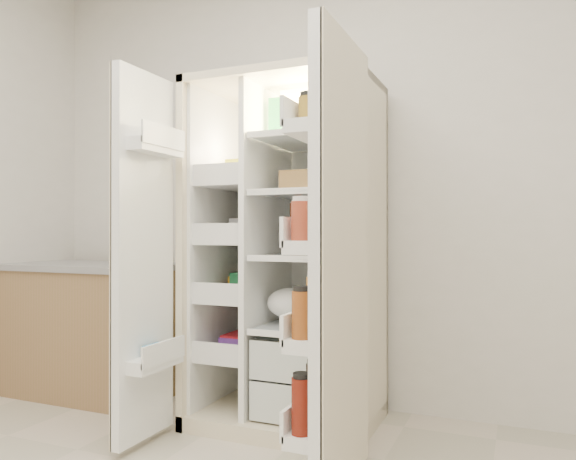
% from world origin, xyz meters
% --- Properties ---
extents(wall_back, '(4.00, 0.02, 2.70)m').
position_xyz_m(wall_back, '(0.00, 2.00, 1.35)').
color(wall_back, silver).
rests_on(wall_back, floor).
extents(refrigerator, '(0.92, 0.70, 1.80)m').
position_xyz_m(refrigerator, '(-0.12, 1.65, 0.74)').
color(refrigerator, beige).
rests_on(refrigerator, floor).
extents(freezer_door, '(0.15, 0.40, 1.72)m').
position_xyz_m(freezer_door, '(-0.63, 1.05, 0.89)').
color(freezer_door, white).
rests_on(freezer_door, floor).
extents(fridge_door, '(0.17, 0.58, 1.72)m').
position_xyz_m(fridge_door, '(0.35, 0.96, 0.87)').
color(fridge_door, white).
rests_on(fridge_door, floor).
extents(kitchen_counter, '(1.11, 0.59, 0.81)m').
position_xyz_m(kitchen_counter, '(-1.49, 1.60, 0.41)').
color(kitchen_counter, '#8C6746').
rests_on(kitchen_counter, floor).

